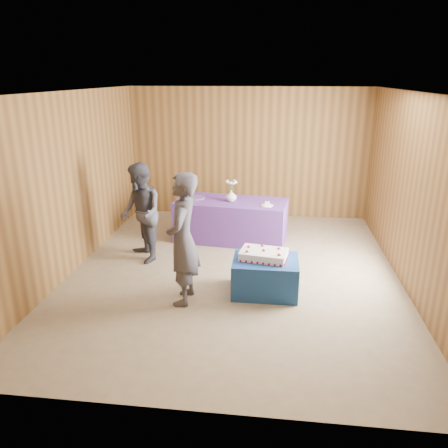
% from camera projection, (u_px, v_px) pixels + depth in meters
% --- Properties ---
extents(ground, '(6.00, 6.00, 0.00)m').
position_uv_depth(ground, '(233.00, 272.00, 6.80)').
color(ground, gray).
rests_on(ground, ground).
extents(room_shell, '(5.04, 6.04, 2.72)m').
position_uv_depth(room_shell, '(234.00, 157.00, 6.22)').
color(room_shell, brown).
rests_on(room_shell, ground).
extents(cake_table, '(0.90, 0.70, 0.50)m').
position_uv_depth(cake_table, '(265.00, 276.00, 6.10)').
color(cake_table, '#1A4593').
rests_on(cake_table, ground).
extents(serving_table, '(2.09, 1.12, 0.75)m').
position_uv_depth(serving_table, '(231.00, 220.00, 8.05)').
color(serving_table, '#603594').
rests_on(serving_table, ground).
extents(sheet_cake, '(0.72, 0.55, 0.15)m').
position_uv_depth(sheet_cake, '(264.00, 254.00, 6.04)').
color(sheet_cake, white).
rests_on(sheet_cake, cake_table).
extents(vase, '(0.26, 0.26, 0.20)m').
position_uv_depth(vase, '(231.00, 196.00, 7.86)').
color(vase, silver).
rests_on(vase, serving_table).
extents(flower_spray, '(0.22, 0.22, 0.16)m').
position_uv_depth(flower_spray, '(231.00, 183.00, 7.78)').
color(flower_spray, '#3A6A2A').
rests_on(flower_spray, vase).
extents(platter, '(0.38, 0.38, 0.02)m').
position_uv_depth(platter, '(196.00, 198.00, 8.08)').
color(platter, '#654D9A').
rests_on(platter, serving_table).
extents(plate, '(0.28, 0.28, 0.01)m').
position_uv_depth(plate, '(267.00, 205.00, 7.62)').
color(plate, white).
rests_on(plate, serving_table).
extents(cake_slice, '(0.08, 0.07, 0.09)m').
position_uv_depth(cake_slice, '(267.00, 203.00, 7.60)').
color(cake_slice, white).
rests_on(cake_slice, plate).
extents(knife, '(0.26, 0.02, 0.00)m').
position_uv_depth(knife, '(266.00, 207.00, 7.53)').
color(knife, '#BBBCC0').
rests_on(knife, serving_table).
extents(guest_left, '(0.43, 0.65, 1.78)m').
position_uv_depth(guest_left, '(183.00, 240.00, 5.67)').
color(guest_left, '#3A3A45').
rests_on(guest_left, ground).
extents(guest_right, '(0.94, 0.99, 1.62)m').
position_uv_depth(guest_right, '(141.00, 213.00, 7.01)').
color(guest_right, '#373843').
rests_on(guest_right, ground).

